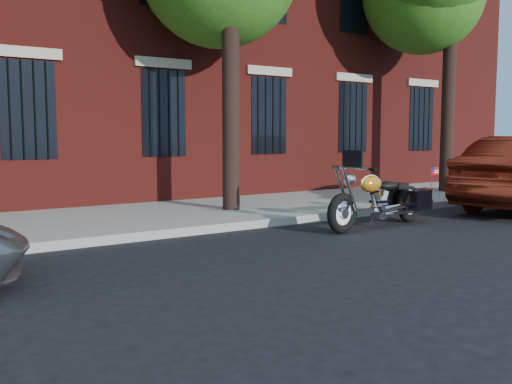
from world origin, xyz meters
TOP-DOWN VIEW (x-y plane):
  - ground at (0.00, 0.00)m, footprint 120.00×120.00m
  - curb at (0.00, 1.38)m, footprint 40.00×0.16m
  - sidewalk at (0.00, 3.26)m, footprint 40.00×3.60m
  - motorcycle at (2.10, 0.15)m, footprint 2.87×1.01m

SIDE VIEW (x-z plane):
  - ground at x=0.00m, z-range 0.00..0.00m
  - curb at x=0.00m, z-range 0.00..0.15m
  - sidewalk at x=0.00m, z-range 0.00..0.15m
  - motorcycle at x=2.10m, z-range -0.23..1.20m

